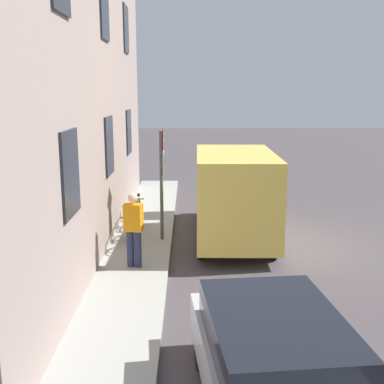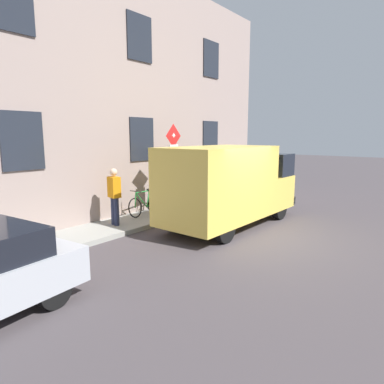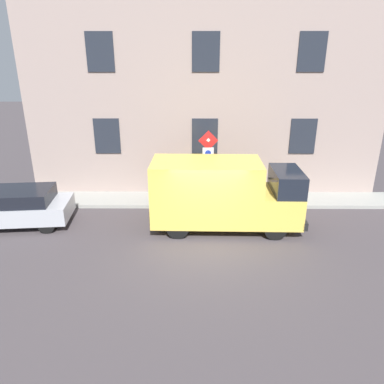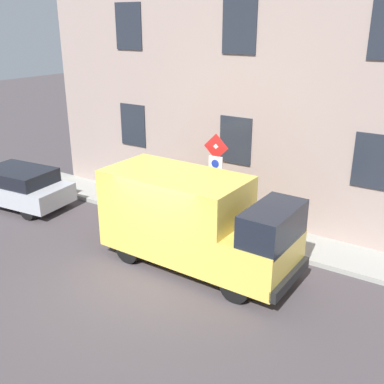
# 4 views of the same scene
# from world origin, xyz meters

# --- Properties ---
(ground_plane) EXTENTS (80.00, 80.00, 0.00)m
(ground_plane) POSITION_xyz_m (0.00, 0.00, 0.00)
(ground_plane) COLOR #453E42
(sidewalk_slab) EXTENTS (1.60, 17.20, 0.14)m
(sidewalk_slab) POSITION_xyz_m (3.81, 0.00, 0.07)
(sidewalk_slab) COLOR #9A9B94
(sidewalk_slab) RESTS_ON ground_plane
(building_facade) EXTENTS (0.75, 15.20, 8.39)m
(building_facade) POSITION_xyz_m (4.96, 0.00, 4.20)
(building_facade) COLOR gray
(building_facade) RESTS_ON ground_plane
(sign_post_stacked) EXTENTS (0.16, 0.56, 2.94)m
(sign_post_stacked) POSITION_xyz_m (3.23, -0.09, 2.12)
(sign_post_stacked) COLOR #474C47
(sign_post_stacked) RESTS_ON sidewalk_slab
(delivery_van) EXTENTS (2.10, 5.37, 2.50)m
(delivery_van) POSITION_xyz_m (1.32, -0.57, 1.33)
(delivery_van) COLOR #EDC951
(delivery_van) RESTS_ON ground_plane
(parked_hatchback) EXTENTS (2.12, 4.15, 1.38)m
(parked_hatchback) POSITION_xyz_m (1.47, 7.00, 0.73)
(parked_hatchback) COLOR #AFB2B9
(parked_hatchback) RESTS_ON ground_plane
(bicycle_orange) EXTENTS (0.46, 1.71, 0.89)m
(bicycle_orange) POSITION_xyz_m (4.06, -1.60, 0.51)
(bicycle_orange) COLOR black
(bicycle_orange) RESTS_ON sidewalk_slab
(bicycle_blue) EXTENTS (0.46, 1.72, 0.89)m
(bicycle_blue) POSITION_xyz_m (4.07, -0.58, 0.51)
(bicycle_blue) COLOR black
(bicycle_blue) RESTS_ON sidewalk_slab
(bicycle_green) EXTENTS (0.49, 1.71, 0.89)m
(bicycle_green) POSITION_xyz_m (4.06, 0.44, 0.51)
(bicycle_green) COLOR black
(bicycle_green) RESTS_ON sidewalk_slab
(pedestrian) EXTENTS (0.45, 0.34, 1.72)m
(pedestrian) POSITION_xyz_m (3.79, 1.95, 1.07)
(pedestrian) COLOR #262B47
(pedestrian) RESTS_ON sidewalk_slab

